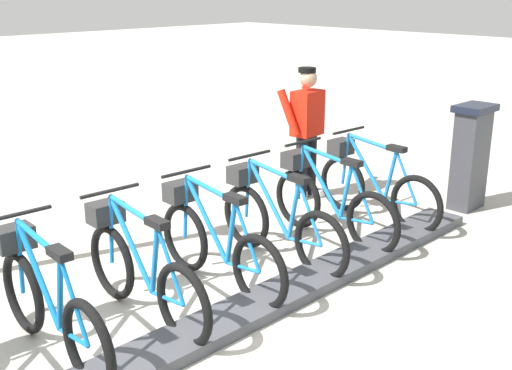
{
  "coord_description": "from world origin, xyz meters",
  "views": [
    {
      "loc": [
        -3.41,
        2.47,
        2.64
      ],
      "look_at": [
        0.5,
        -1.42,
        0.9
      ],
      "focal_mm": 44.94,
      "sensor_mm": 36.0,
      "label": 1
    }
  ],
  "objects_px": {
    "payment_kiosk": "(470,155)",
    "bike_docked_1": "(328,200)",
    "bike_docked_3": "(214,242)",
    "bike_docked_2": "(276,219)",
    "bike_docked_4": "(140,269)",
    "bike_docked_5": "(47,302)",
    "bike_docked_0": "(373,184)",
    "worker_near_rack": "(306,128)"
  },
  "relations": [
    {
      "from": "bike_docked_1",
      "to": "bike_docked_3",
      "type": "relative_size",
      "value": 1.0
    },
    {
      "from": "bike_docked_3",
      "to": "payment_kiosk",
      "type": "bearing_deg",
      "value": -99.03
    },
    {
      "from": "bike_docked_2",
      "to": "bike_docked_5",
      "type": "bearing_deg",
      "value": 90.0
    },
    {
      "from": "bike_docked_2",
      "to": "bike_docked_4",
      "type": "height_order",
      "value": "same"
    },
    {
      "from": "bike_docked_4",
      "to": "bike_docked_3",
      "type": "bearing_deg",
      "value": -90.0
    },
    {
      "from": "bike_docked_3",
      "to": "worker_near_rack",
      "type": "bearing_deg",
      "value": -66.37
    },
    {
      "from": "payment_kiosk",
      "to": "bike_docked_1",
      "type": "xyz_separation_m",
      "value": [
        0.57,
        1.98,
        -0.24
      ]
    },
    {
      "from": "bike_docked_2",
      "to": "bike_docked_3",
      "type": "xyz_separation_m",
      "value": [
        0.0,
        0.81,
        0.0
      ]
    },
    {
      "from": "bike_docked_0",
      "to": "bike_docked_2",
      "type": "bearing_deg",
      "value": 90.0
    },
    {
      "from": "bike_docked_3",
      "to": "bike_docked_2",
      "type": "bearing_deg",
      "value": -90.0
    },
    {
      "from": "bike_docked_1",
      "to": "bike_docked_4",
      "type": "relative_size",
      "value": 1.0
    },
    {
      "from": "bike_docked_1",
      "to": "worker_near_rack",
      "type": "relative_size",
      "value": 1.04
    },
    {
      "from": "bike_docked_0",
      "to": "bike_docked_2",
      "type": "distance_m",
      "value": 1.62
    },
    {
      "from": "bike_docked_3",
      "to": "bike_docked_0",
      "type": "bearing_deg",
      "value": -90.0
    },
    {
      "from": "bike_docked_2",
      "to": "bike_docked_4",
      "type": "relative_size",
      "value": 1.0
    },
    {
      "from": "bike_docked_3",
      "to": "bike_docked_4",
      "type": "xyz_separation_m",
      "value": [
        0.0,
        0.81,
        0.0
      ]
    },
    {
      "from": "bike_docked_3",
      "to": "worker_near_rack",
      "type": "distance_m",
      "value": 2.78
    },
    {
      "from": "bike_docked_0",
      "to": "bike_docked_4",
      "type": "height_order",
      "value": "same"
    },
    {
      "from": "bike_docked_2",
      "to": "bike_docked_4",
      "type": "distance_m",
      "value": 1.62
    },
    {
      "from": "bike_docked_2",
      "to": "bike_docked_5",
      "type": "height_order",
      "value": "same"
    },
    {
      "from": "bike_docked_2",
      "to": "bike_docked_3",
      "type": "distance_m",
      "value": 0.81
    },
    {
      "from": "bike_docked_1",
      "to": "bike_docked_2",
      "type": "height_order",
      "value": "same"
    },
    {
      "from": "payment_kiosk",
      "to": "bike_docked_1",
      "type": "height_order",
      "value": "payment_kiosk"
    },
    {
      "from": "bike_docked_2",
      "to": "worker_near_rack",
      "type": "height_order",
      "value": "worker_near_rack"
    },
    {
      "from": "bike_docked_0",
      "to": "bike_docked_3",
      "type": "xyz_separation_m",
      "value": [
        0.0,
        2.42,
        0.0
      ]
    },
    {
      "from": "bike_docked_2",
      "to": "bike_docked_3",
      "type": "height_order",
      "value": "same"
    },
    {
      "from": "payment_kiosk",
      "to": "bike_docked_5",
      "type": "xyz_separation_m",
      "value": [
        0.57,
        5.21,
        -0.24
      ]
    },
    {
      "from": "bike_docked_1",
      "to": "bike_docked_3",
      "type": "bearing_deg",
      "value": 90.0
    },
    {
      "from": "bike_docked_0",
      "to": "bike_docked_1",
      "type": "height_order",
      "value": "same"
    },
    {
      "from": "bike_docked_1",
      "to": "payment_kiosk",
      "type": "bearing_deg",
      "value": -106.11
    },
    {
      "from": "bike_docked_2",
      "to": "bike_docked_1",
      "type": "bearing_deg",
      "value": -90.0
    },
    {
      "from": "bike_docked_0",
      "to": "bike_docked_4",
      "type": "distance_m",
      "value": 3.23
    },
    {
      "from": "bike_docked_2",
      "to": "bike_docked_5",
      "type": "relative_size",
      "value": 1.0
    },
    {
      "from": "bike_docked_5",
      "to": "bike_docked_2",
      "type": "bearing_deg",
      "value": -90.0
    },
    {
      "from": "payment_kiosk",
      "to": "bike_docked_5",
      "type": "bearing_deg",
      "value": 83.74
    },
    {
      "from": "payment_kiosk",
      "to": "bike_docked_1",
      "type": "distance_m",
      "value": 2.07
    },
    {
      "from": "bike_docked_2",
      "to": "bike_docked_3",
      "type": "relative_size",
      "value": 1.0
    },
    {
      "from": "bike_docked_4",
      "to": "bike_docked_5",
      "type": "bearing_deg",
      "value": 90.0
    },
    {
      "from": "bike_docked_3",
      "to": "bike_docked_4",
      "type": "bearing_deg",
      "value": 90.0
    },
    {
      "from": "bike_docked_1",
      "to": "bike_docked_5",
      "type": "distance_m",
      "value": 3.23
    },
    {
      "from": "payment_kiosk",
      "to": "bike_docked_4",
      "type": "height_order",
      "value": "payment_kiosk"
    },
    {
      "from": "bike_docked_0",
      "to": "bike_docked_1",
      "type": "distance_m",
      "value": 0.81
    }
  ]
}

